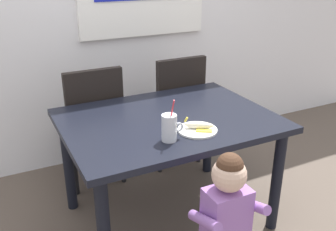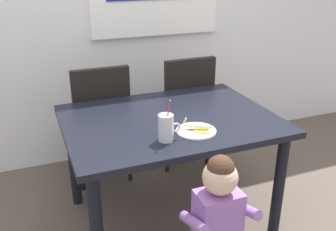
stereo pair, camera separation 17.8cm
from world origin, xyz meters
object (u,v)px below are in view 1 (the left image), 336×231
milk_cup (169,129)px  peeled_banana (199,126)px  dining_chair_left (92,120)px  snack_plate (197,130)px  dining_chair_right (174,104)px  dining_table (168,132)px  toddler_standing (227,210)px

milk_cup → peeled_banana: bearing=9.5°
milk_cup → peeled_banana: (0.21, 0.04, -0.04)m
dining_chair_left → snack_plate: dining_chair_left is taller
dining_chair_right → peeled_banana: dining_chair_right is taller
milk_cup → snack_plate: (0.20, 0.03, -0.06)m
dining_table → peeled_banana: (0.07, -0.25, 0.13)m
dining_table → snack_plate: snack_plate is taller
milk_cup → dining_table: bearing=64.5°
dining_chair_left → toddler_standing: bearing=102.0°
toddler_standing → snack_plate: bearing=79.1°
dining_chair_left → snack_plate: (0.37, -0.92, 0.22)m
dining_chair_left → dining_chair_right: 0.71m
snack_plate → peeled_banana: peeled_banana is taller
dining_chair_left → dining_chair_right: bearing=-179.2°
snack_plate → dining_chair_right: bearing=70.2°
toddler_standing → snack_plate: 0.50m
dining_chair_left → peeled_banana: 1.02m
dining_table → dining_chair_left: (-0.31, 0.66, -0.11)m
dining_table → toddler_standing: bearing=-91.9°
dining_table → toddler_standing: 0.70m
toddler_standing → peeled_banana: 0.52m
dining_table → milk_cup: bearing=-115.5°
milk_cup → snack_plate: size_ratio=1.08×
dining_table → snack_plate: bearing=-76.2°
dining_table → peeled_banana: bearing=-73.5°
milk_cup → snack_plate: bearing=10.0°
dining_table → dining_chair_left: dining_chair_left is taller
dining_chair_left → snack_plate: 1.01m
dining_chair_right → toddler_standing: size_ratio=1.15×
dining_chair_right → peeled_banana: bearing=70.9°
peeled_banana → dining_chair_left: bearing=112.9°
peeled_banana → dining_chair_right: bearing=70.9°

